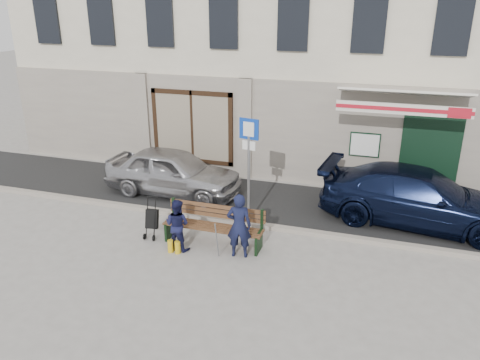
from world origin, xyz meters
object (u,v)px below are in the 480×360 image
at_px(woman, 177,225).
at_px(stroller, 152,220).
at_px(car_navy, 418,197).
at_px(parking_sign, 249,155).
at_px(man, 239,226).
at_px(car_silver, 173,172).
at_px(bench, 211,226).

distance_m(woman, stroller, 0.94).
distance_m(car_navy, stroller, 6.75).
distance_m(parking_sign, stroller, 2.85).
bearing_deg(parking_sign, stroller, -134.18).
bearing_deg(stroller, man, -13.40).
bearing_deg(man, parking_sign, -92.12).
xyz_separation_m(car_navy, parking_sign, (-4.13, -1.36, 1.16)).
height_order(car_navy, parking_sign, parking_sign).
relative_size(parking_sign, woman, 2.25).
xyz_separation_m(car_silver, parking_sign, (2.71, -1.26, 1.18)).
height_order(car_navy, stroller, car_navy).
bearing_deg(parking_sign, car_silver, 165.95).
bearing_deg(woman, man, -168.17).
relative_size(bench, stroller, 2.37).
distance_m(car_silver, stroller, 2.77).
relative_size(man, woman, 1.22).
xyz_separation_m(car_navy, man, (-3.85, -3.01, 0.04)).
xyz_separation_m(car_navy, stroller, (-6.15, -2.77, -0.27)).
bearing_deg(stroller, parking_sign, 27.41).
relative_size(car_silver, car_navy, 0.82).
height_order(bench, stroller, stroller).
bearing_deg(parking_sign, bench, -100.72).
relative_size(parking_sign, bench, 1.16).
bearing_deg(car_navy, parking_sign, 114.46).
height_order(woman, stroller, woman).
height_order(man, stroller, man).
height_order(parking_sign, woman, parking_sign).
distance_m(bench, woman, 0.82).
relative_size(car_navy, bench, 2.07).
distance_m(man, woman, 1.46).
relative_size(car_navy, woman, 4.02).
distance_m(car_navy, bench, 5.36).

